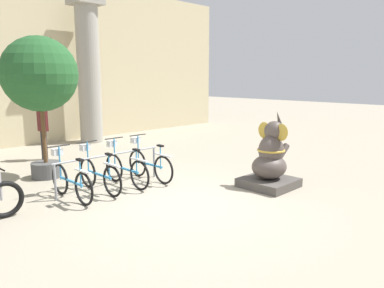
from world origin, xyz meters
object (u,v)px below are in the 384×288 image
Objects in this scene: bicycle_1 at (98,173)px; person_pedestrian at (43,124)px; bicycle_2 at (125,168)px; bicycle_0 at (70,180)px; potted_tree at (40,77)px; elephant_statue at (270,161)px; bicycle_3 at (149,163)px.

bicycle_1 is 4.02m from person_pedestrian.
bicycle_2 is (0.68, -0.02, 0.00)m from bicycle_1.
bicycle_0 is 1.37m from bicycle_2.
bicycle_1 is at bearing 4.95° from bicycle_0.
potted_tree reaches higher than bicycle_2.
elephant_statue reaches higher than bicycle_1.
elephant_statue is at bearing -33.05° from bicycle_0.
potted_tree is at bearing -112.94° from person_pedestrian.
bicycle_3 is at bearing -49.89° from potted_tree.
bicycle_3 is 3.28m from potted_tree.
elephant_statue is 0.51× the size of potted_tree.
bicycle_1 is 2.83m from potted_tree.
bicycle_0 is 0.95× the size of elephant_statue.
bicycle_0 is 4.22m from person_pedestrian.
bicycle_3 is at bearing -0.39° from bicycle_2.
elephant_statue is 5.74m from potted_tree.
potted_tree reaches higher than elephant_statue.
bicycle_2 is 2.99m from potted_tree.
bicycle_0 is 1.00× the size of bicycle_3.
potted_tree reaches higher than bicycle_1.
potted_tree is (-0.29, 1.95, 2.03)m from bicycle_1.
bicycle_1 and bicycle_2 have the same top height.
bicycle_2 is 3.29m from elephant_statue.
bicycle_2 is 0.93× the size of person_pedestrian.
bicycle_0 and bicycle_2 have the same top height.
potted_tree reaches higher than person_pedestrian.
elephant_statue is at bearing -46.73° from bicycle_2.
bicycle_2 and bicycle_3 have the same top height.
bicycle_3 is (2.05, 0.03, 0.00)m from bicycle_0.
bicycle_0 is 2.88m from potted_tree.
elephant_statue is (3.62, -2.36, 0.18)m from bicycle_0.
bicycle_1 is at bearing -97.90° from person_pedestrian.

